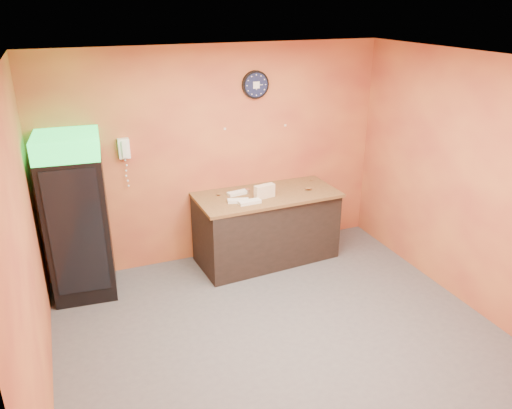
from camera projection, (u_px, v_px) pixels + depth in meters
floor at (280, 334)px, 5.29m from camera, size 4.50×4.50×0.00m
back_wall at (218, 156)px, 6.47m from camera, size 4.50×0.02×2.80m
left_wall at (26, 254)px, 3.98m from camera, size 0.02×4.00×2.80m
right_wall at (467, 183)px, 5.52m from camera, size 0.02×4.00×2.80m
ceiling at (286, 61)px, 4.22m from camera, size 4.50×4.00×0.02m
beverage_cooler at (78, 220)px, 5.68m from camera, size 0.74×0.75×1.95m
prep_counter at (266, 228)px, 6.66m from camera, size 1.87×0.94×0.91m
wall_clock at (256, 85)px, 6.28m from camera, size 0.35×0.06×0.35m
wall_phone at (124, 149)px, 5.92m from camera, size 0.13×0.11×0.24m
butcher_paper at (267, 195)px, 6.48m from camera, size 1.87×0.94×0.04m
sub_roll_stack at (265, 191)px, 6.30m from camera, size 0.28×0.14×0.17m
wrapped_sandwich_left at (238, 201)px, 6.19m from camera, size 0.28×0.17×0.04m
wrapped_sandwich_mid at (250, 202)px, 6.14m from camera, size 0.28×0.12×0.04m
wrapped_sandwich_right at (238, 193)px, 6.43m from camera, size 0.28×0.14×0.04m
kitchen_tool at (248, 191)px, 6.46m from camera, size 0.06×0.06×0.06m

